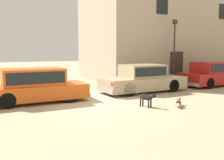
# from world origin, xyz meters

# --- Properties ---
(ground_plane) EXTENTS (80.00, 80.00, 0.00)m
(ground_plane) POSITION_xyz_m (0.00, 0.00, 0.00)
(ground_plane) COLOR tan
(parked_sedan_nearest) EXTENTS (4.26, 1.68, 1.43)m
(parked_sedan_nearest) POSITION_xyz_m (-2.21, 1.30, 0.75)
(parked_sedan_nearest) COLOR #D15619
(parked_sedan_nearest) RESTS_ON ground_plane
(parked_sedan_second) EXTENTS (4.74, 1.90, 1.45)m
(parked_sedan_second) POSITION_xyz_m (3.32, 1.48, 0.71)
(parked_sedan_second) COLOR tan
(parked_sedan_second) RESTS_ON ground_plane
(parked_sedan_third) EXTENTS (4.78, 1.97, 1.48)m
(parked_sedan_third) POSITION_xyz_m (8.58, 1.49, 0.74)
(parked_sedan_third) COLOR #AD1E19
(parked_sedan_third) RESTS_ON ground_plane
(apartment_block) EXTENTS (13.30, 6.62, 7.45)m
(apartment_block) POSITION_xyz_m (9.57, 7.02, 3.73)
(apartment_block) COLOR tan
(apartment_block) RESTS_ON ground_plane
(stray_dog_spotted) EXTENTS (0.73, 0.81, 0.34)m
(stray_dog_spotted) POSITION_xyz_m (2.58, -2.10, 0.14)
(stray_dog_spotted) COLOR tan
(stray_dog_spotted) RESTS_ON ground_plane
(stray_dog_tan) EXTENTS (0.39, 0.96, 0.60)m
(stray_dog_tan) POSITION_xyz_m (1.43, -1.60, 0.39)
(stray_dog_tan) COLOR black
(stray_dog_tan) RESTS_ON ground_plane
(street_lamp) EXTENTS (0.22, 0.22, 4.10)m
(street_lamp) POSITION_xyz_m (6.77, 3.06, 2.60)
(street_lamp) COLOR #2D2B28
(street_lamp) RESTS_ON ground_plane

